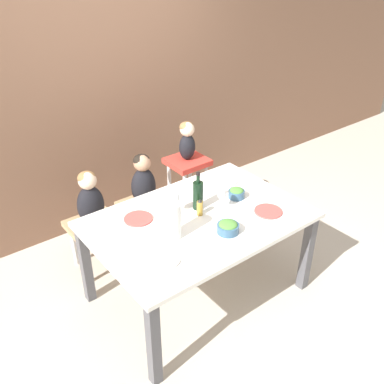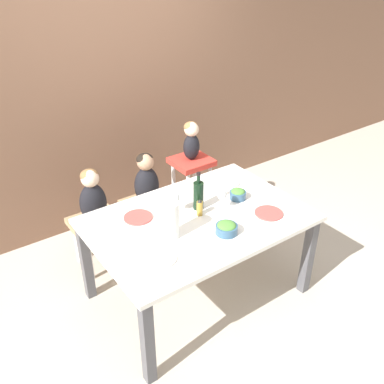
{
  "view_description": "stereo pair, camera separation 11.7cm",
  "coord_description": "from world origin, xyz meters",
  "px_view_note": "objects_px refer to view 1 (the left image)",
  "views": [
    {
      "loc": [
        -1.63,
        -2.03,
        2.47
      ],
      "look_at": [
        0.0,
        0.08,
        0.91
      ],
      "focal_mm": 40.0,
      "sensor_mm": 36.0,
      "label": 1
    },
    {
      "loc": [
        -1.53,
        -2.1,
        2.47
      ],
      "look_at": [
        0.0,
        0.08,
        0.91
      ],
      "focal_mm": 40.0,
      "sensor_mm": 36.0,
      "label": 2
    }
  ],
  "objects_px": {
    "wine_glass_far": "(175,199)",
    "dinner_plate_front_left": "(164,259)",
    "chair_far_left": "(94,230)",
    "person_child_center": "(143,180)",
    "chair_far_center": "(145,210)",
    "person_child_left": "(90,199)",
    "salad_bowl_small": "(237,193)",
    "wine_glass_near": "(222,194)",
    "wine_bottle": "(198,195)",
    "dinner_plate_front_right": "(268,211)",
    "chair_right_highchair": "(187,176)",
    "dinner_plate_back_right": "(225,181)",
    "person_baby_right": "(187,139)",
    "salad_bowl_large": "(228,227)",
    "paper_towel_roll": "(173,221)",
    "dinner_plate_back_left": "(138,219)"
  },
  "relations": [
    {
      "from": "wine_glass_far",
      "to": "dinner_plate_front_left",
      "type": "xyz_separation_m",
      "value": [
        -0.37,
        -0.4,
        -0.12
      ]
    },
    {
      "from": "chair_far_left",
      "to": "person_child_center",
      "type": "distance_m",
      "value": 0.59
    },
    {
      "from": "chair_far_center",
      "to": "wine_glass_far",
      "type": "relative_size",
      "value": 2.56
    },
    {
      "from": "person_child_left",
      "to": "salad_bowl_small",
      "type": "height_order",
      "value": "person_child_left"
    },
    {
      "from": "wine_glass_near",
      "to": "salad_bowl_small",
      "type": "xyz_separation_m",
      "value": [
        0.21,
        0.05,
        -0.09
      ]
    },
    {
      "from": "person_child_left",
      "to": "salad_bowl_small",
      "type": "distance_m",
      "value": 1.17
    },
    {
      "from": "wine_bottle",
      "to": "wine_glass_near",
      "type": "distance_m",
      "value": 0.18
    },
    {
      "from": "person_child_left",
      "to": "dinner_plate_front_right",
      "type": "bearing_deg",
      "value": -48.18
    },
    {
      "from": "chair_right_highchair",
      "to": "wine_bottle",
      "type": "height_order",
      "value": "wine_bottle"
    },
    {
      "from": "wine_glass_near",
      "to": "dinner_plate_back_right",
      "type": "height_order",
      "value": "wine_glass_near"
    },
    {
      "from": "chair_far_left",
      "to": "chair_far_center",
      "type": "xyz_separation_m",
      "value": [
        0.5,
        0.0,
        0.0
      ]
    },
    {
      "from": "wine_glass_near",
      "to": "chair_right_highchair",
      "type": "bearing_deg",
      "value": 70.09
    },
    {
      "from": "person_baby_right",
      "to": "dinner_plate_front_right",
      "type": "bearing_deg",
      "value": -92.17
    },
    {
      "from": "person_baby_right",
      "to": "wine_glass_far",
      "type": "distance_m",
      "value": 0.89
    },
    {
      "from": "person_child_center",
      "to": "dinner_plate_front_right",
      "type": "bearing_deg",
      "value": -67.35
    },
    {
      "from": "dinner_plate_front_right",
      "to": "wine_glass_near",
      "type": "bearing_deg",
      "value": 135.72
    },
    {
      "from": "chair_far_left",
      "to": "salad_bowl_large",
      "type": "height_order",
      "value": "salad_bowl_large"
    },
    {
      "from": "person_child_center",
      "to": "wine_glass_far",
      "type": "bearing_deg",
      "value": -100.51
    },
    {
      "from": "chair_far_left",
      "to": "chair_far_center",
      "type": "bearing_deg",
      "value": 0.0
    },
    {
      "from": "wine_bottle",
      "to": "wine_glass_near",
      "type": "relative_size",
      "value": 1.72
    },
    {
      "from": "chair_far_center",
      "to": "paper_towel_roll",
      "type": "height_order",
      "value": "paper_towel_roll"
    },
    {
      "from": "person_baby_right",
      "to": "dinner_plate_front_left",
      "type": "bearing_deg",
      "value": -133.1
    },
    {
      "from": "salad_bowl_small",
      "to": "dinner_plate_front_right",
      "type": "bearing_deg",
      "value": -81.2
    },
    {
      "from": "chair_far_center",
      "to": "wine_glass_near",
      "type": "bearing_deg",
      "value": -76.92
    },
    {
      "from": "chair_right_highchair",
      "to": "dinner_plate_back_right",
      "type": "distance_m",
      "value": 0.53
    },
    {
      "from": "chair_far_left",
      "to": "wine_glass_far",
      "type": "relative_size",
      "value": 2.56
    },
    {
      "from": "person_baby_right",
      "to": "salad_bowl_small",
      "type": "height_order",
      "value": "person_baby_right"
    },
    {
      "from": "salad_bowl_large",
      "to": "dinner_plate_back_right",
      "type": "bearing_deg",
      "value": 50.34
    },
    {
      "from": "person_child_left",
      "to": "dinner_plate_back_right",
      "type": "distance_m",
      "value": 1.11
    },
    {
      "from": "wine_glass_far",
      "to": "wine_bottle",
      "type": "bearing_deg",
      "value": -13.98
    },
    {
      "from": "salad_bowl_small",
      "to": "dinner_plate_back_left",
      "type": "bearing_deg",
      "value": 164.8
    },
    {
      "from": "dinner_plate_front_right",
      "to": "salad_bowl_small",
      "type": "bearing_deg",
      "value": 98.8
    },
    {
      "from": "salad_bowl_small",
      "to": "dinner_plate_front_left",
      "type": "xyz_separation_m",
      "value": [
        -0.89,
        -0.29,
        -0.04
      ]
    },
    {
      "from": "salad_bowl_large",
      "to": "person_baby_right",
      "type": "bearing_deg",
      "value": 67.01
    },
    {
      "from": "person_child_left",
      "to": "chair_far_center",
      "type": "bearing_deg",
      "value": -0.1
    },
    {
      "from": "wine_bottle",
      "to": "dinner_plate_front_left",
      "type": "relative_size",
      "value": 1.45
    },
    {
      "from": "wine_glass_near",
      "to": "dinner_plate_front_right",
      "type": "xyz_separation_m",
      "value": [
        0.25,
        -0.25,
        -0.12
      ]
    },
    {
      "from": "person_child_left",
      "to": "paper_towel_roll",
      "type": "bearing_deg",
      "value": -77.03
    },
    {
      "from": "dinner_plate_back_right",
      "to": "dinner_plate_front_right",
      "type": "xyz_separation_m",
      "value": [
        -0.05,
        -0.55,
        0.0
      ]
    },
    {
      "from": "person_child_left",
      "to": "person_baby_right",
      "type": "bearing_deg",
      "value": 0.03
    },
    {
      "from": "dinner_plate_front_left",
      "to": "person_child_center",
      "type": "bearing_deg",
      "value": 64.61
    },
    {
      "from": "chair_far_center",
      "to": "person_child_left",
      "type": "xyz_separation_m",
      "value": [
        -0.5,
        0.0,
        0.31
      ]
    },
    {
      "from": "paper_towel_roll",
      "to": "person_child_center",
      "type": "bearing_deg",
      "value": 70.93
    },
    {
      "from": "wine_glass_far",
      "to": "chair_far_center",
      "type": "bearing_deg",
      "value": 79.47
    },
    {
      "from": "person_baby_right",
      "to": "chair_far_left",
      "type": "bearing_deg",
      "value": -179.92
    },
    {
      "from": "chair_far_left",
      "to": "dinner_plate_front_right",
      "type": "height_order",
      "value": "dinner_plate_front_right"
    },
    {
      "from": "person_baby_right",
      "to": "salad_bowl_large",
      "type": "relative_size",
      "value": 2.33
    },
    {
      "from": "salad_bowl_large",
      "to": "dinner_plate_front_left",
      "type": "relative_size",
      "value": 0.74
    },
    {
      "from": "person_child_center",
      "to": "salad_bowl_small",
      "type": "height_order",
      "value": "person_child_center"
    },
    {
      "from": "wine_glass_far",
      "to": "wine_glass_near",
      "type": "bearing_deg",
      "value": -28.04
    }
  ]
}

